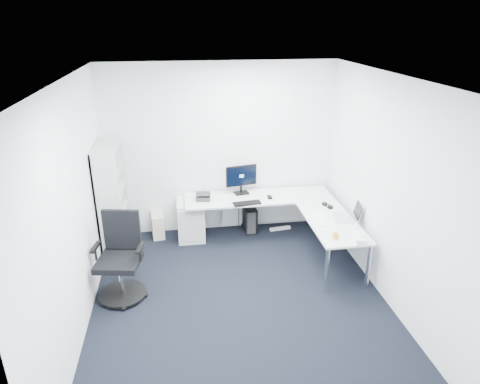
{
  "coord_description": "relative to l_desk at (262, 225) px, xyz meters",
  "views": [
    {
      "loc": [
        -0.65,
        -4.33,
        3.28
      ],
      "look_at": [
        0.15,
        1.05,
        1.05
      ],
      "focal_mm": 32.0,
      "sensor_mm": 36.0,
      "label": 1
    }
  ],
  "objects": [
    {
      "name": "l_desk",
      "position": [
        0.0,
        0.0,
        0.0
      ],
      "size": [
        2.31,
        1.3,
        0.68
      ],
      "primitive_type": null,
      "color": "silver",
      "rests_on": "ground"
    },
    {
      "name": "wall_back",
      "position": [
        -0.55,
        0.7,
        1.01
      ],
      "size": [
        3.6,
        0.02,
        2.7
      ],
      "primitive_type": "cube",
      "color": "white",
      "rests_on": "ground"
    },
    {
      "name": "desk_phone",
      "position": [
        -0.87,
        0.34,
        0.41
      ],
      "size": [
        0.24,
        0.24,
        0.15
      ],
      "primitive_type": null,
      "rotation": [
        0.0,
        0.0,
        -0.11
      ],
      "color": "#2B2A2D",
      "rests_on": "l_desk"
    },
    {
      "name": "white_keyboard",
      "position": [
        0.69,
        -0.59,
        0.35
      ],
      "size": [
        0.17,
        0.48,
        0.02
      ],
      "primitive_type": "cube",
      "rotation": [
        0.0,
        0.0,
        -0.09
      ],
      "color": "white",
      "rests_on": "l_desk"
    },
    {
      "name": "ceiling",
      "position": [
        -0.55,
        -1.4,
        2.36
      ],
      "size": [
        4.2,
        4.2,
        0.0
      ],
      "primitive_type": "plane",
      "color": "white"
    },
    {
      "name": "tissue_box",
      "position": [
        0.97,
        -1.3,
        0.38
      ],
      "size": [
        0.17,
        0.25,
        0.08
      ],
      "primitive_type": "cube",
      "rotation": [
        0.0,
        0.0,
        -0.22
      ],
      "color": "white",
      "rests_on": "l_desk"
    },
    {
      "name": "power_strip",
      "position": [
        0.4,
        0.45,
        -0.32
      ],
      "size": [
        0.36,
        0.1,
        0.04
      ],
      "primitive_type": "cube",
      "rotation": [
        0.0,
        0.0,
        0.12
      ],
      "color": "white",
      "rests_on": "ground"
    },
    {
      "name": "wall_left",
      "position": [
        -2.35,
        -1.4,
        1.01
      ],
      "size": [
        0.02,
        4.2,
        2.7
      ],
      "primitive_type": "cube",
      "color": "white",
      "rests_on": "ground"
    },
    {
      "name": "drawer_pedestal",
      "position": [
        -1.07,
        0.4,
        -0.02
      ],
      "size": [
        0.41,
        0.51,
        0.63
      ],
      "primitive_type": "cube",
      "color": "silver",
      "rests_on": "ground"
    },
    {
      "name": "headphones",
      "position": [
        0.94,
        -0.2,
        0.36
      ],
      "size": [
        0.18,
        0.23,
        0.05
      ],
      "primitive_type": null,
      "rotation": [
        0.0,
        0.0,
        0.32
      ],
      "color": "black",
      "rests_on": "l_desk"
    },
    {
      "name": "ground",
      "position": [
        -0.55,
        -1.4,
        -0.34
      ],
      "size": [
        4.2,
        4.2,
        0.0
      ],
      "primitive_type": "plane",
      "color": "black"
    },
    {
      "name": "wall_front",
      "position": [
        -0.55,
        -3.5,
        1.01
      ],
      "size": [
        3.6,
        0.02,
        2.7
      ],
      "primitive_type": "cube",
      "color": "white",
      "rests_on": "ground"
    },
    {
      "name": "mouse",
      "position": [
        0.15,
        0.24,
        0.35
      ],
      "size": [
        0.06,
        0.11,
        0.03
      ],
      "primitive_type": "cube",
      "rotation": [
        0.0,
        0.0,
        -0.0
      ],
      "color": "black",
      "rests_on": "l_desk"
    },
    {
      "name": "monitor",
      "position": [
        -0.25,
        0.49,
        0.58
      ],
      "size": [
        0.52,
        0.25,
        0.48
      ],
      "primitive_type": null,
      "rotation": [
        0.0,
        0.0,
        0.19
      ],
      "color": "black",
      "rests_on": "l_desk"
    },
    {
      "name": "wall_right",
      "position": [
        1.25,
        -1.4,
        1.01
      ],
      "size": [
        0.02,
        4.2,
        2.7
      ],
      "primitive_type": "cube",
      "color": "white",
      "rests_on": "ground"
    },
    {
      "name": "bookshelf",
      "position": [
        -2.17,
        0.05,
        0.5
      ],
      "size": [
        0.33,
        0.84,
        1.67
      ],
      "primitive_type": null,
      "color": "#BDBFBF",
      "rests_on": "ground"
    },
    {
      "name": "task_chair",
      "position": [
        -2.0,
        -1.06,
        0.21
      ],
      "size": [
        0.72,
        0.72,
        1.1
      ],
      "primitive_type": null,
      "rotation": [
        0.0,
        0.0,
        -0.18
      ],
      "color": "black",
      "rests_on": "ground"
    },
    {
      "name": "beige_pc_tower",
      "position": [
        -1.61,
        0.56,
        -0.14
      ],
      "size": [
        0.23,
        0.43,
        0.39
      ],
      "primitive_type": "cube",
      "rotation": [
        0.0,
        0.0,
        0.11
      ],
      "color": "beige",
      "rests_on": "ground"
    },
    {
      "name": "black_keyboard",
      "position": [
        -0.23,
        0.08,
        0.35
      ],
      "size": [
        0.43,
        0.19,
        0.02
      ],
      "primitive_type": "cube",
      "rotation": [
        0.0,
        0.0,
        0.1
      ],
      "color": "black",
      "rests_on": "l_desk"
    },
    {
      "name": "black_pc_tower",
      "position": [
        -0.12,
        0.55,
        -0.13
      ],
      "size": [
        0.22,
        0.44,
        0.42
      ],
      "primitive_type": "cube",
      "rotation": [
        0.0,
        0.0,
        0.08
      ],
      "color": "black",
      "rests_on": "ground"
    },
    {
      "name": "orange_fruit",
      "position": [
        0.71,
        -1.15,
        0.38
      ],
      "size": [
        0.08,
        0.08,
        0.08
      ],
      "primitive_type": "sphere",
      "color": "orange",
      "rests_on": "l_desk"
    },
    {
      "name": "laptop",
      "position": [
        1.01,
        -0.62,
        0.46
      ],
      "size": [
        0.41,
        0.4,
        0.25
      ],
      "primitive_type": null,
      "rotation": [
        0.0,
        0.0,
        -0.2
      ],
      "color": "silver",
      "rests_on": "l_desk"
    }
  ]
}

